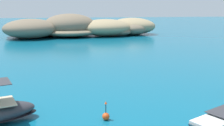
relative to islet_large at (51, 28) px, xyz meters
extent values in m
ellipsoid|color=#84755B|center=(5.58, 0.70, -0.93)|extent=(24.17, 24.21, 2.81)
ellipsoid|color=#756651|center=(-5.11, -3.53, 0.23)|extent=(18.24, 17.63, 5.13)
ellipsoid|color=#84755B|center=(-6.43, 0.85, -0.06)|extent=(16.52, 16.57, 4.54)
ellipsoid|color=#756651|center=(5.15, -0.52, 0.84)|extent=(16.09, 14.71, 6.35)
ellipsoid|color=#84755B|center=(-1.02, 3.06, -0.42)|extent=(21.78, 20.79, 3.83)
ellipsoid|color=#756651|center=(24.03, 0.84, -0.46)|extent=(11.42, 12.30, 3.75)
ellipsoid|color=#9E8966|center=(15.25, -0.63, 0.04)|extent=(17.97, 15.58, 4.74)
ellipsoid|color=#756651|center=(18.69, -0.97, -1.06)|extent=(11.31, 11.30, 2.54)
ellipsoid|color=#756651|center=(22.21, 2.30, -0.52)|extent=(12.28, 11.18, 3.64)
ellipsoid|color=#9E8966|center=(23.98, 2.81, 0.13)|extent=(17.19, 15.83, 4.94)
cylinder|color=silver|center=(13.30, -64.32, -0.65)|extent=(0.03, 0.03, 1.14)
sphere|color=#E54C19|center=(7.10, -59.80, -2.05)|extent=(0.56, 0.56, 0.56)
cylinder|color=black|center=(7.10, -59.80, -1.55)|extent=(0.06, 0.06, 1.00)
cone|color=#E54C19|center=(7.10, -59.80, -0.95)|extent=(0.20, 0.20, 0.20)
camera|label=1|loc=(4.46, -78.99, 6.05)|focal=44.13mm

